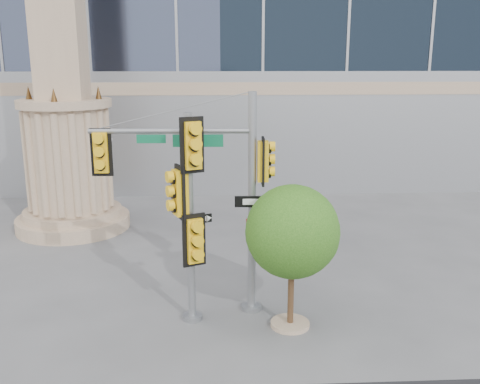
{
  "coord_description": "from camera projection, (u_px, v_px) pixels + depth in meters",
  "views": [
    {
      "loc": [
        -0.41,
        -11.74,
        6.62
      ],
      "look_at": [
        0.3,
        2.0,
        3.15
      ],
      "focal_mm": 40.0,
      "sensor_mm": 36.0,
      "label": 1
    }
  ],
  "objects": [
    {
      "name": "street_tree",
      "position": [
        294.0,
        235.0,
        13.0
      ],
      "size": [
        2.36,
        2.3,
        3.68
      ],
      "color": "tan",
      "rests_on": "ground"
    },
    {
      "name": "ground",
      "position": [
        232.0,
        338.0,
        13.01
      ],
      "size": [
        120.0,
        120.0,
        0.0
      ],
      "primitive_type": "plane",
      "color": "#545456",
      "rests_on": "ground"
    },
    {
      "name": "secondary_signal_pole",
      "position": [
        189.0,
        204.0,
        13.02
      ],
      "size": [
        1.01,
        0.73,
        5.37
      ],
      "rotation": [
        0.0,
        0.0,
        0.4
      ],
      "color": "slate",
      "rests_on": "ground"
    },
    {
      "name": "monument",
      "position": [
        63.0,
        88.0,
        20.08
      ],
      "size": [
        4.4,
        4.4,
        16.6
      ],
      "color": "tan",
      "rests_on": "ground"
    },
    {
      "name": "main_signal_pole",
      "position": [
        211.0,
        180.0,
        13.59
      ],
      "size": [
        4.52,
        0.56,
        5.82
      ],
      "rotation": [
        0.0,
        0.0,
        -0.04
      ],
      "color": "slate",
      "rests_on": "ground"
    }
  ]
}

